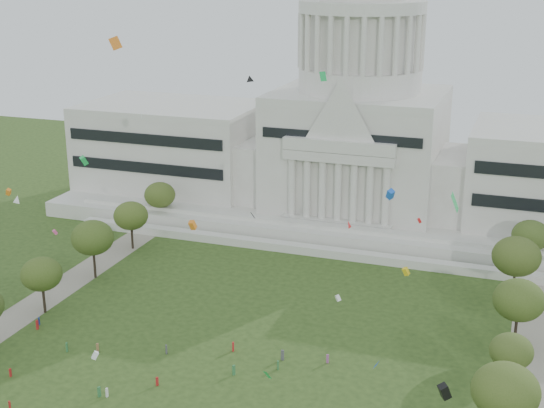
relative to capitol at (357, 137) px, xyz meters
name	(u,v)px	position (x,y,z in m)	size (l,w,h in m)	color
capitol	(357,137)	(0.00, 0.00, 0.00)	(160.00, 64.50, 91.30)	beige
path_left	(16,317)	(-48.00, -83.59, -22.28)	(8.00, 160.00, 0.04)	gray
row_tree_r_2	(506,391)	(44.17, -96.15, -12.64)	(9.55, 9.55, 13.58)	black
row_tree_l_3	(41,274)	(-44.09, -79.67, -14.09)	(8.12, 8.12, 11.55)	black
row_tree_r_3	(511,351)	(44.40, -79.10, -15.21)	(7.01, 7.01, 9.98)	black
row_tree_l_4	(92,238)	(-44.08, -61.17, -12.90)	(9.29, 9.29, 13.21)	black
row_tree_r_4	(519,300)	(44.76, -63.55, -13.01)	(9.19, 9.19, 13.06)	black
row_tree_l_5	(131,216)	(-45.22, -42.58, -13.88)	(8.33, 8.33, 11.85)	black
row_tree_r_5	(516,256)	(43.49, -43.40, -12.37)	(9.82, 9.82, 13.96)	black
row_tree_l_6	(160,195)	(-46.87, -24.45, -14.02)	(8.19, 8.19, 11.64)	black
row_tree_r_6	(531,236)	(45.96, -25.46, -13.79)	(8.42, 8.42, 11.97)	black
distant_crowd	(128,383)	(-14.22, -98.95, -21.43)	(61.47, 40.33, 1.94)	#33723F
kite_swarm	(215,254)	(3.73, -103.16, 5.03)	(76.13, 108.41, 65.15)	red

